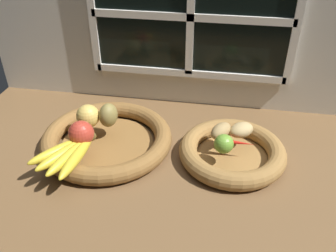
# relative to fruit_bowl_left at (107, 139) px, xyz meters

# --- Properties ---
(ground_plane) EXTENTS (1.40, 0.90, 0.03)m
(ground_plane) POSITION_rel_fruit_bowl_left_xyz_m (0.20, 0.01, -0.04)
(ground_plane) COLOR brown
(back_wall) EXTENTS (1.40, 0.05, 0.55)m
(back_wall) POSITION_rel_fruit_bowl_left_xyz_m (0.20, 0.31, 0.26)
(back_wall) COLOR silver
(back_wall) RESTS_ON ground_plane
(fruit_bowl_left) EXTENTS (0.39, 0.39, 0.05)m
(fruit_bowl_left) POSITION_rel_fruit_bowl_left_xyz_m (0.00, 0.00, 0.00)
(fruit_bowl_left) COLOR brown
(fruit_bowl_left) RESTS_ON ground_plane
(fruit_bowl_right) EXTENTS (0.30, 0.30, 0.05)m
(fruit_bowl_right) POSITION_rel_fruit_bowl_left_xyz_m (0.37, 0.00, 0.00)
(fruit_bowl_right) COLOR olive
(fruit_bowl_right) RESTS_ON ground_plane
(apple_red_front) EXTENTS (0.07, 0.07, 0.07)m
(apple_red_front) POSITION_rel_fruit_bowl_left_xyz_m (-0.05, -0.07, 0.06)
(apple_red_front) COLOR #B73828
(apple_red_front) RESTS_ON fruit_bowl_left
(apple_golden_left) EXTENTS (0.07, 0.07, 0.07)m
(apple_golden_left) POSITION_rel_fruit_bowl_left_xyz_m (-0.06, 0.02, 0.06)
(apple_golden_left) COLOR #DBB756
(apple_golden_left) RESTS_ON fruit_bowl_left
(pear_brown) EXTENTS (0.06, 0.07, 0.07)m
(pear_brown) POSITION_rel_fruit_bowl_left_xyz_m (-0.00, 0.03, 0.06)
(pear_brown) COLOR olive
(pear_brown) RESTS_ON fruit_bowl_left
(banana_bunch_front) EXTENTS (0.14, 0.20, 0.03)m
(banana_bunch_front) POSITION_rel_fruit_bowl_left_xyz_m (-0.06, -0.13, 0.04)
(banana_bunch_front) COLOR gold
(banana_bunch_front) RESTS_ON fruit_bowl_left
(potato_oblong) EXTENTS (0.08, 0.09, 0.04)m
(potato_oblong) POSITION_rel_fruit_bowl_left_xyz_m (0.33, 0.03, 0.05)
(potato_oblong) COLOR #A38451
(potato_oblong) RESTS_ON fruit_bowl_right
(potato_back) EXTENTS (0.09, 0.09, 0.04)m
(potato_back) POSITION_rel_fruit_bowl_left_xyz_m (0.39, 0.04, 0.05)
(potato_back) COLOR tan
(potato_back) RESTS_ON fruit_bowl_right
(lime_near) EXTENTS (0.05, 0.05, 0.05)m
(lime_near) POSITION_rel_fruit_bowl_left_xyz_m (0.34, -0.04, 0.05)
(lime_near) COLOR #6B9E33
(lime_near) RESTS_ON fruit_bowl_right
(chili_pepper) EXTENTS (0.10, 0.02, 0.02)m
(chili_pepper) POSITION_rel_fruit_bowl_left_xyz_m (0.37, -0.00, 0.04)
(chili_pepper) COLOR red
(chili_pepper) RESTS_ON fruit_bowl_right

